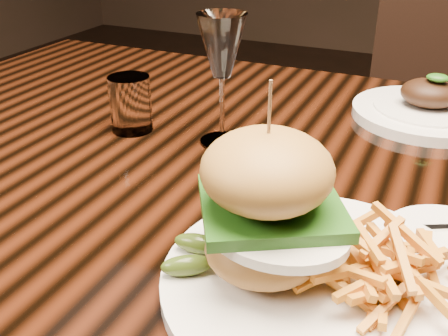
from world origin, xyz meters
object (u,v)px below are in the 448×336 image
at_px(burger_plate, 312,243).
at_px(chair_far, 446,113).
at_px(wine_glass, 222,50).
at_px(dining_table, 304,209).
at_px(far_dish, 426,110).

height_order(burger_plate, chair_far, burger_plate).
relative_size(wine_glass, chair_far, 0.21).
distance_m(dining_table, chair_far, 0.92).
height_order(burger_plate, wine_glass, burger_plate).
xyz_separation_m(wine_glass, chair_far, (0.31, 0.87, -0.36)).
relative_size(dining_table, far_dish, 6.44).
xyz_separation_m(dining_table, chair_far, (0.17, 0.89, -0.13)).
relative_size(far_dish, chair_far, 0.26).
xyz_separation_m(burger_plate, wine_glass, (-0.22, 0.28, 0.09)).
xyz_separation_m(burger_plate, far_dish, (0.06, 0.51, -0.04)).
bearing_deg(chair_far, dining_table, -106.55).
relative_size(dining_table, chair_far, 1.68).
xyz_separation_m(dining_table, burger_plate, (0.08, -0.26, 0.13)).
bearing_deg(burger_plate, far_dish, 65.15).
distance_m(dining_table, wine_glass, 0.26).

